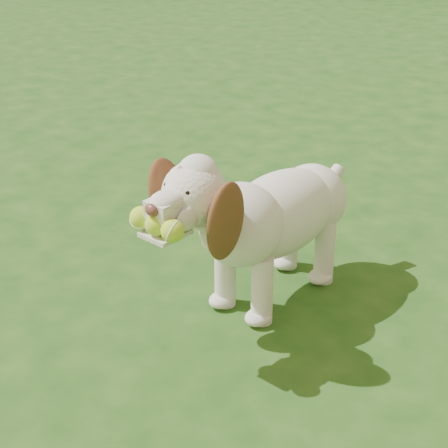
% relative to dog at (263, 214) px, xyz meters
% --- Properties ---
extents(ground, '(80.00, 80.00, 0.00)m').
position_rel_dog_xyz_m(ground, '(0.20, -0.29, -0.43)').
color(ground, '#184012').
rests_on(ground, ground).
extents(dog, '(0.62, 1.22, 0.80)m').
position_rel_dog_xyz_m(dog, '(0.00, 0.00, 0.00)').
color(dog, silver).
rests_on(dog, ground).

